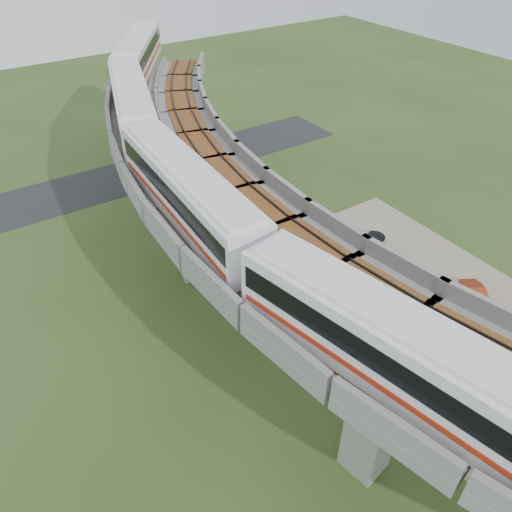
# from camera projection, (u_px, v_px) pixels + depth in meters

# --- Properties ---
(ground) EXTENTS (160.00, 160.00, 0.00)m
(ground) POSITION_uv_depth(u_px,v_px,m) (251.00, 355.00, 35.37)
(ground) COLOR #30481C
(ground) RESTS_ON ground
(dirt_lot) EXTENTS (18.00, 26.00, 0.04)m
(dirt_lot) POSITION_uv_depth(u_px,v_px,m) (410.00, 298.00, 40.19)
(dirt_lot) COLOR gray
(dirt_lot) RESTS_ON ground
(asphalt_road) EXTENTS (60.00, 8.00, 0.03)m
(asphalt_road) POSITION_uv_depth(u_px,v_px,m) (104.00, 183.00, 55.29)
(asphalt_road) COLOR #232326
(asphalt_road) RESTS_ON ground
(viaduct) EXTENTS (19.58, 73.98, 11.40)m
(viaduct) POSITION_uv_depth(u_px,v_px,m) (301.00, 233.00, 31.59)
(viaduct) COLOR #99968E
(viaduct) RESTS_ON ground
(metro_train) EXTENTS (16.10, 60.46, 3.64)m
(metro_train) POSITION_uv_depth(u_px,v_px,m) (188.00, 141.00, 34.97)
(metro_train) COLOR white
(metro_train) RESTS_ON ground
(fence) EXTENTS (3.87, 38.73, 1.50)m
(fence) POSITION_uv_depth(u_px,v_px,m) (355.00, 297.00, 39.21)
(fence) COLOR #2D382D
(fence) RESTS_ON ground
(tree_0) EXTENTS (2.11, 2.11, 2.47)m
(tree_0) POSITION_uv_depth(u_px,v_px,m) (225.00, 171.00, 54.28)
(tree_0) COLOR #382314
(tree_0) RESTS_ON ground
(tree_1) EXTENTS (1.96, 1.96, 2.66)m
(tree_1) POSITION_uv_depth(u_px,v_px,m) (242.00, 200.00, 48.91)
(tree_1) COLOR #382314
(tree_1) RESTS_ON ground
(tree_2) EXTENTS (2.98, 2.98, 3.68)m
(tree_2) POSITION_uv_depth(u_px,v_px,m) (282.00, 245.00, 41.88)
(tree_2) COLOR #382314
(tree_2) RESTS_ON ground
(tree_3) EXTENTS (2.27, 2.27, 2.58)m
(tree_3) POSITION_uv_depth(u_px,v_px,m) (339.00, 319.00, 36.03)
(tree_3) COLOR #382314
(tree_3) RESTS_ON ground
(tree_4) EXTENTS (2.54, 2.54, 3.15)m
(tree_4) POSITION_uv_depth(u_px,v_px,m) (418.00, 363.00, 32.15)
(tree_4) COLOR #382314
(tree_4) RESTS_ON ground
(car_white) EXTENTS (3.49, 3.70, 1.24)m
(car_white) POSITION_uv_depth(u_px,v_px,m) (478.00, 399.00, 31.59)
(car_white) COLOR white
(car_white) RESTS_ON dirt_lot
(car_red) EXTENTS (3.33, 4.21, 1.34)m
(car_red) POSITION_uv_depth(u_px,v_px,m) (476.00, 297.00, 39.19)
(car_red) COLOR #99290E
(car_red) RESTS_ON dirt_lot
(car_dark) EXTENTS (4.10, 2.65, 1.10)m
(car_dark) POSITION_uv_depth(u_px,v_px,m) (371.00, 240.00, 45.61)
(car_dark) COLOR black
(car_dark) RESTS_ON dirt_lot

